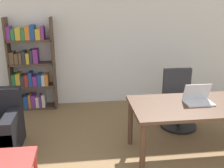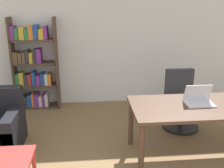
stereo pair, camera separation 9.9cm
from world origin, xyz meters
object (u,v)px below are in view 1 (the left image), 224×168
laptop (198,99)px  office_chair (178,102)px  bookshelf (30,69)px  desk (202,110)px

laptop → office_chair: bearing=84.4°
laptop → office_chair: size_ratio=0.38×
bookshelf → laptop: bearing=-37.7°
laptop → bookshelf: size_ratio=0.21×
office_chair → bookshelf: (-2.51, 1.05, 0.38)m
desk → laptop: size_ratio=5.18×
office_chair → bookshelf: bookshelf is taller
office_chair → desk: bearing=-92.5°
desk → bookshelf: bearing=142.1°
desk → office_chair: bearing=87.5°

